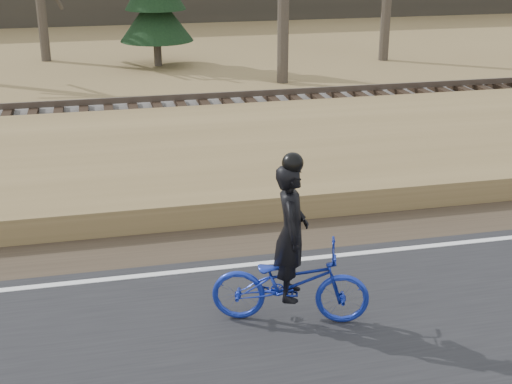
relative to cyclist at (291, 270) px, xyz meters
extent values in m
cube|color=#473A2B|center=(4.69, 2.63, -0.75)|extent=(120.00, 1.60, 0.04)
cube|color=olive|center=(4.69, 5.63, -0.55)|extent=(120.00, 5.00, 0.44)
cube|color=slate|center=(4.69, 9.43, -0.54)|extent=(120.00, 3.00, 0.45)
cube|color=black|center=(4.69, 9.43, -0.25)|extent=(120.00, 2.40, 0.14)
cube|color=brown|center=(4.69, 8.71, -0.10)|extent=(120.00, 0.07, 0.15)
cube|color=brown|center=(4.69, 10.15, -0.10)|extent=(120.00, 0.07, 0.15)
imported|color=#172AA0|center=(0.00, 0.00, -0.18)|extent=(2.11, 1.24, 1.05)
imported|color=black|center=(0.00, 0.00, 0.52)|extent=(0.59, 0.73, 1.75)
sphere|color=black|center=(0.00, 0.00, 1.41)|extent=(0.26, 0.26, 0.26)
cylinder|color=#4A4336|center=(0.10, 18.13, -0.17)|extent=(0.28, 0.28, 1.19)
cone|color=black|center=(0.10, 18.13, 1.00)|extent=(2.60, 2.60, 1.74)
camera|label=1|loc=(-2.22, -7.69, 4.08)|focal=50.00mm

